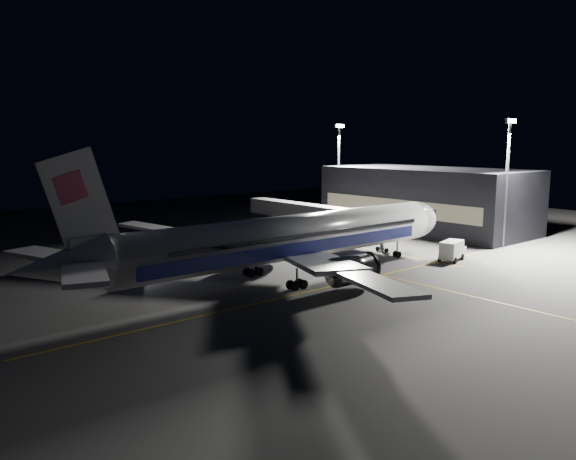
{
  "coord_description": "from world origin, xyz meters",
  "views": [
    {
      "loc": [
        -44.73,
        -52.52,
        17.11
      ],
      "look_at": [
        0.33,
        1.31,
        6.0
      ],
      "focal_mm": 35.0,
      "sensor_mm": 36.0,
      "label": 1
    }
  ],
  "objects_px": {
    "airliner": "(286,239)",
    "safety_cone_a": "(307,265)",
    "safety_cone_b": "(233,258)",
    "floodlight_mast_north": "(339,164)",
    "jet_bridge": "(322,214)",
    "safety_cone_c": "(249,256)",
    "floodlight_mast_south": "(507,171)",
    "baggage_tug": "(143,266)",
    "service_truck": "(453,250)"
  },
  "relations": [
    {
      "from": "floodlight_mast_north",
      "to": "service_truck",
      "type": "relative_size",
      "value": 3.4
    },
    {
      "from": "airliner",
      "to": "safety_cone_a",
      "type": "distance_m",
      "value": 9.49
    },
    {
      "from": "safety_cone_b",
      "to": "safety_cone_a",
      "type": "bearing_deg",
      "value": -60.81
    },
    {
      "from": "floodlight_mast_north",
      "to": "baggage_tug",
      "type": "xyz_separation_m",
      "value": [
        -52.89,
        -16.47,
        -11.58
      ]
    },
    {
      "from": "floodlight_mast_north",
      "to": "safety_cone_c",
      "type": "distance_m",
      "value": 42.61
    },
    {
      "from": "jet_bridge",
      "to": "floodlight_mast_south",
      "type": "height_order",
      "value": "floodlight_mast_south"
    },
    {
      "from": "baggage_tug",
      "to": "safety_cone_c",
      "type": "bearing_deg",
      "value": -4.56
    },
    {
      "from": "safety_cone_b",
      "to": "safety_cone_c",
      "type": "relative_size",
      "value": 1.23
    },
    {
      "from": "baggage_tug",
      "to": "safety_cone_c",
      "type": "xyz_separation_m",
      "value": [
        16.2,
        -1.52,
        -0.51
      ]
    },
    {
      "from": "floodlight_mast_north",
      "to": "safety_cone_a",
      "type": "distance_m",
      "value": 45.67
    },
    {
      "from": "safety_cone_a",
      "to": "floodlight_mast_south",
      "type": "bearing_deg",
      "value": -16.41
    },
    {
      "from": "safety_cone_b",
      "to": "safety_cone_c",
      "type": "xyz_separation_m",
      "value": [
        2.9,
        0.0,
        -0.06
      ]
    },
    {
      "from": "floodlight_mast_south",
      "to": "service_truck",
      "type": "height_order",
      "value": "floodlight_mast_south"
    },
    {
      "from": "airliner",
      "to": "jet_bridge",
      "type": "relative_size",
      "value": 1.79
    },
    {
      "from": "floodlight_mast_north",
      "to": "baggage_tug",
      "type": "bearing_deg",
      "value": -162.71
    },
    {
      "from": "service_truck",
      "to": "safety_cone_a",
      "type": "relative_size",
      "value": 11.89
    },
    {
      "from": "floodlight_mast_south",
      "to": "floodlight_mast_north",
      "type": "bearing_deg",
      "value": 90.0
    },
    {
      "from": "jet_bridge",
      "to": "safety_cone_b",
      "type": "relative_size",
      "value": 49.94
    },
    {
      "from": "safety_cone_a",
      "to": "service_truck",
      "type": "bearing_deg",
      "value": -29.25
    },
    {
      "from": "jet_bridge",
      "to": "service_truck",
      "type": "height_order",
      "value": "jet_bridge"
    },
    {
      "from": "jet_bridge",
      "to": "safety_cone_b",
      "type": "bearing_deg",
      "value": -169.36
    },
    {
      "from": "airliner",
      "to": "floodlight_mast_north",
      "type": "height_order",
      "value": "floodlight_mast_north"
    },
    {
      "from": "jet_bridge",
      "to": "safety_cone_a",
      "type": "bearing_deg",
      "value": -138.7
    },
    {
      "from": "baggage_tug",
      "to": "safety_cone_c",
      "type": "distance_m",
      "value": 16.28
    },
    {
      "from": "airliner",
      "to": "floodlight_mast_north",
      "type": "distance_m",
      "value": 52.56
    },
    {
      "from": "jet_bridge",
      "to": "safety_cone_a",
      "type": "height_order",
      "value": "jet_bridge"
    },
    {
      "from": "safety_cone_c",
      "to": "jet_bridge",
      "type": "bearing_deg",
      "value": 12.24
    },
    {
      "from": "safety_cone_a",
      "to": "baggage_tug",
      "type": "bearing_deg",
      "value": 148.63
    },
    {
      "from": "floodlight_mast_north",
      "to": "safety_cone_a",
      "type": "height_order",
      "value": "floodlight_mast_north"
    },
    {
      "from": "jet_bridge",
      "to": "safety_cone_c",
      "type": "bearing_deg",
      "value": -167.76
    },
    {
      "from": "airliner",
      "to": "baggage_tug",
      "type": "height_order",
      "value": "airliner"
    },
    {
      "from": "baggage_tug",
      "to": "safety_cone_c",
      "type": "height_order",
      "value": "baggage_tug"
    },
    {
      "from": "safety_cone_c",
      "to": "floodlight_mast_south",
      "type": "bearing_deg",
      "value": -28.61
    },
    {
      "from": "jet_bridge",
      "to": "safety_cone_c",
      "type": "distance_m",
      "value": 19.6
    },
    {
      "from": "floodlight_mast_south",
      "to": "safety_cone_c",
      "type": "bearing_deg",
      "value": 151.39
    },
    {
      "from": "baggage_tug",
      "to": "safety_cone_a",
      "type": "bearing_deg",
      "value": -30.57
    },
    {
      "from": "floodlight_mast_north",
      "to": "safety_cone_b",
      "type": "xyz_separation_m",
      "value": [
        -39.59,
        -17.99,
        -12.03
      ]
    },
    {
      "from": "safety_cone_b",
      "to": "airliner",
      "type": "bearing_deg",
      "value": -96.07
    },
    {
      "from": "baggage_tug",
      "to": "safety_cone_a",
      "type": "relative_size",
      "value": 4.67
    },
    {
      "from": "safety_cone_a",
      "to": "jet_bridge",
      "type": "bearing_deg",
      "value": 41.3
    },
    {
      "from": "airliner",
      "to": "safety_cone_c",
      "type": "bearing_deg",
      "value": 72.61
    },
    {
      "from": "jet_bridge",
      "to": "floodlight_mast_south",
      "type": "bearing_deg",
      "value": -53.21
    },
    {
      "from": "jet_bridge",
      "to": "service_truck",
      "type": "xyz_separation_m",
      "value": [
        2.92,
        -24.65,
        -3.02
      ]
    },
    {
      "from": "airliner",
      "to": "safety_cone_a",
      "type": "xyz_separation_m",
      "value": [
        7.08,
        4.0,
        -4.91
      ]
    },
    {
      "from": "safety_cone_a",
      "to": "safety_cone_c",
      "type": "xyz_separation_m",
      "value": [
        -2.69,
        10.0,
        0.02
      ]
    },
    {
      "from": "service_truck",
      "to": "floodlight_mast_south",
      "type": "bearing_deg",
      "value": -12.71
    },
    {
      "from": "service_truck",
      "to": "safety_cone_b",
      "type": "xyz_separation_m",
      "value": [
        -24.51,
        20.59,
        -1.22
      ]
    },
    {
      "from": "safety_cone_a",
      "to": "floodlight_mast_north",
      "type": "bearing_deg",
      "value": 39.46
    },
    {
      "from": "airliner",
      "to": "safety_cone_b",
      "type": "relative_size",
      "value": 89.25
    },
    {
      "from": "jet_bridge",
      "to": "safety_cone_a",
      "type": "relative_size",
      "value": 67.25
    }
  ]
}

